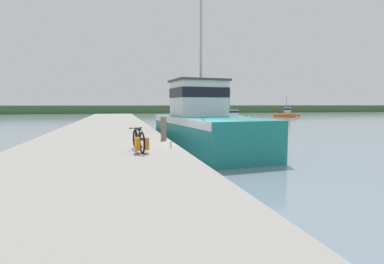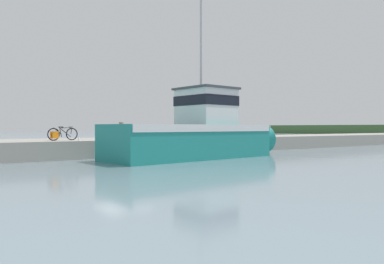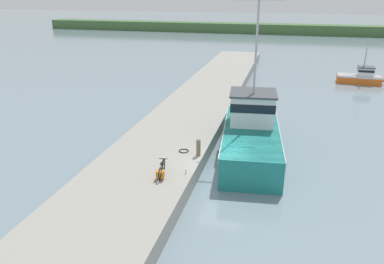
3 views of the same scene
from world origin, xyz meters
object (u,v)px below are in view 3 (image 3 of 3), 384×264
(mooring_post, at_px, (198,148))
(water_bottle_on_curb, at_px, (186,171))
(boat_blue_far, at_px, (362,77))
(fishing_boat_main, at_px, (251,133))
(bicycle_touring, at_px, (161,171))

(mooring_post, bearing_deg, water_bottle_on_curb, -92.42)
(boat_blue_far, relative_size, mooring_post, 5.57)
(water_bottle_on_curb, bearing_deg, fishing_boat_main, 64.01)
(fishing_boat_main, xyz_separation_m, boat_blue_far, (10.17, 22.58, -0.66))
(boat_blue_far, height_order, water_bottle_on_curb, boat_blue_far)
(bicycle_touring, relative_size, mooring_post, 1.70)
(mooring_post, bearing_deg, bicycle_touring, -112.11)
(bicycle_touring, xyz_separation_m, water_bottle_on_curb, (1.14, 0.67, -0.22))
(boat_blue_far, bearing_deg, bicycle_touring, -22.54)
(fishing_boat_main, bearing_deg, mooring_post, -134.68)
(boat_blue_far, distance_m, mooring_post, 28.98)
(boat_blue_far, distance_m, water_bottle_on_curb, 31.16)
(fishing_boat_main, relative_size, boat_blue_far, 2.04)
(boat_blue_far, distance_m, bicycle_touring, 32.25)
(fishing_boat_main, relative_size, bicycle_touring, 6.69)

